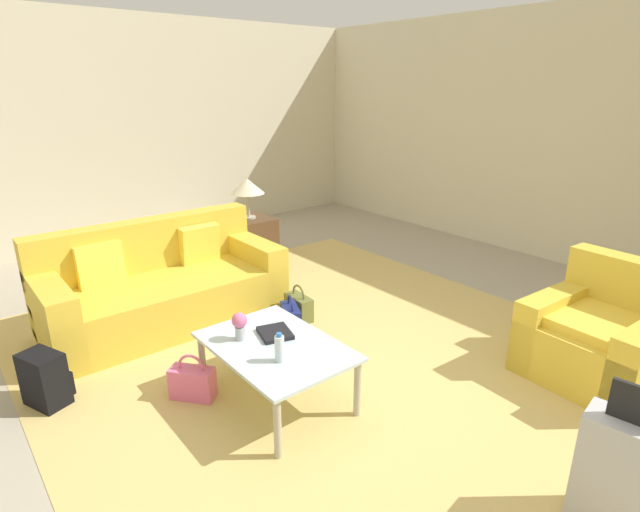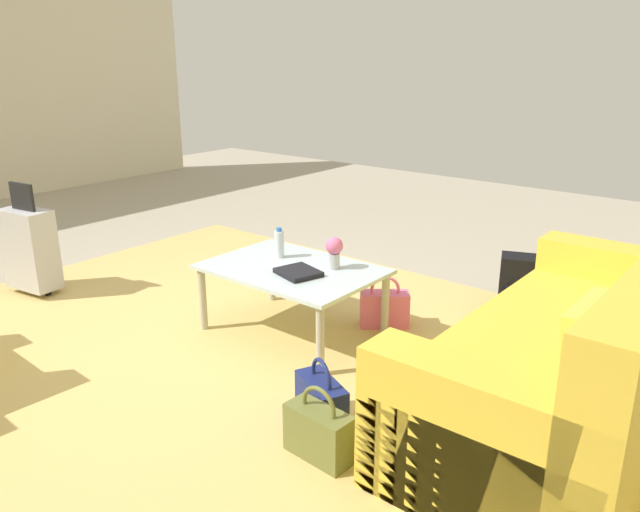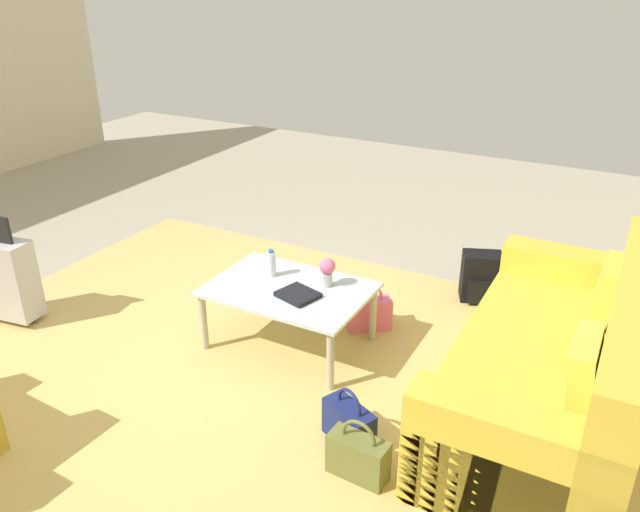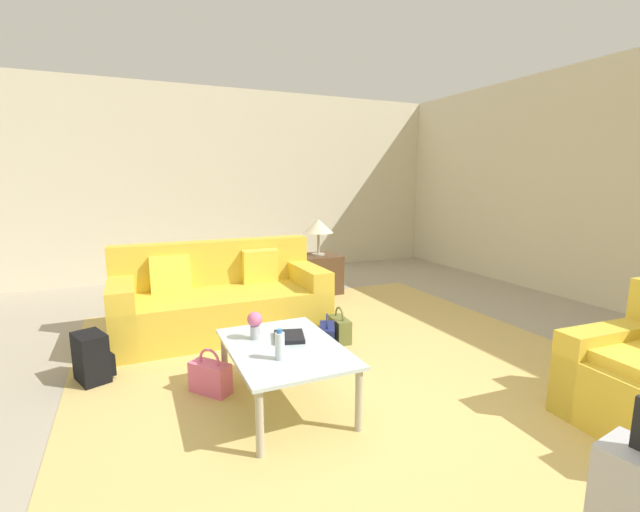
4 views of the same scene
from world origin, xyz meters
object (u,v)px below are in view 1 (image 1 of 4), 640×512
Objects in this scene: suitcase_silver at (621,472)px; handbag_pink at (192,382)px; backpack_black at (46,379)px; handbag_olive at (299,307)px; flower_vase at (240,324)px; water_bottle at (279,348)px; coffee_table at (276,351)px; table_lamp at (247,187)px; side_table at (250,239)px; handbag_navy at (291,318)px; couch at (161,289)px; coffee_table_book at (275,333)px; armchair at (602,339)px.

suitcase_silver reaches higher than handbag_pink.
suitcase_silver is at bearing 33.53° from backpack_black.
handbag_olive is at bearing 175.76° from suitcase_silver.
flower_vase is 0.57× the size of handbag_pink.
water_bottle reaches higher than backpack_black.
coffee_table is 2.12× the size of table_lamp.
flower_vase is at bearing -32.60° from side_table.
flower_vase is 0.57× the size of handbag_navy.
handbag_navy is (-2.81, 0.01, -0.23)m from suitcase_silver.
couch reaches higher than handbag_olive.
backpack_black is at bearing -57.23° from table_lamp.
handbag_pink and handbag_olive have the same top height.
coffee_table_book is at bearing 150.64° from water_bottle.
handbag_pink is at bearing -71.00° from handbag_navy.
backpack_black reaches higher than handbag_pink.
side_table is at bearing 147.40° from flower_vase.
couch is at bearing -58.06° from side_table.
couch is 2.55× the size of suitcase_silver.
coffee_table_book is at bearing -124.23° from armchair.
armchair is 1.14× the size of suitcase_silver.
table_lamp is (0.00, 0.00, 0.68)m from side_table.
handbag_pink is (-0.41, -0.46, -0.27)m from coffee_table.
side_table is 1.93m from handbag_olive.
backpack_black is (-0.60, -0.83, 0.06)m from handbag_pink.
suitcase_silver is (2.00, 0.70, -0.04)m from coffee_table.
handbag_olive is at bearing 50.57° from couch.
water_bottle is 0.42m from flower_vase.
table_lamp is 3.40m from backpack_black.
flower_vase is at bearing -123.27° from armchair.
couch is at bearing 178.19° from flower_vase.
flower_vase reaches higher than coffee_table_book.
backpack_black is (-1.20, -1.19, -0.35)m from water_bottle.
suitcase_silver is (4.80, -0.80, 0.08)m from side_table.
handbag_navy is at bearing -53.53° from handbag_olive.
handbag_navy is at bearing -21.61° from table_lamp.
coffee_table is 5.31× the size of flower_vase.
side_table is at bearing 151.82° from coffee_table.
handbag_olive is at bearing -151.08° from armchair.
couch is 1.99m from table_lamp.
armchair reaches higher than suitcase_silver.
backpack_black is (-2.31, -3.46, -0.11)m from armchair.
handbag_pink is (-0.19, -0.31, -0.45)m from flower_vase.
handbag_navy is at bearing -145.35° from armchair.
couch reaches higher than flower_vase.
flower_vase is at bearing -1.81° from couch.
suitcase_silver is 2.37× the size of handbag_olive.
handbag_pink is 0.89× the size of backpack_black.
coffee_table is 5.33× the size of water_bottle.
side_table is (-4.10, -0.67, -0.03)m from armchair.
backpack_black is (-1.00, -1.29, -0.21)m from coffee_table.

